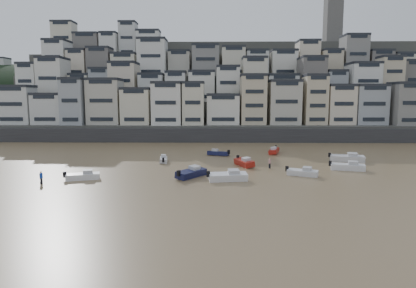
{
  "coord_description": "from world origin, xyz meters",
  "views": [
    {
      "loc": [
        9.16,
        -29.45,
        11.69
      ],
      "look_at": [
        8.09,
        30.0,
        4.0
      ],
      "focal_mm": 32.0,
      "sensor_mm": 36.0,
      "label": 1
    }
  ],
  "objects_px": {
    "boat_f": "(163,159)",
    "person_blue": "(41,178)",
    "boat_a": "(228,175)",
    "boat_h": "(218,152)",
    "boat_j": "(83,175)",
    "person_pink": "(270,163)",
    "boat_g": "(347,157)",
    "boat_i": "(274,150)",
    "boat_e": "(244,161)",
    "boat_d": "(348,165)",
    "boat_c": "(191,172)",
    "boat_b": "(303,171)"
  },
  "relations": [
    {
      "from": "boat_j",
      "to": "person_blue",
      "type": "relative_size",
      "value": 2.88
    },
    {
      "from": "boat_h",
      "to": "boat_i",
      "type": "xyz_separation_m",
      "value": [
        11.53,
        2.83,
        0.08
      ]
    },
    {
      "from": "boat_a",
      "to": "boat_f",
      "type": "xyz_separation_m",
      "value": [
        -10.99,
        14.68,
        -0.2
      ]
    },
    {
      "from": "boat_b",
      "to": "boat_e",
      "type": "height_order",
      "value": "boat_e"
    },
    {
      "from": "boat_d",
      "to": "person_blue",
      "type": "distance_m",
      "value": 45.58
    },
    {
      "from": "boat_e",
      "to": "boat_j",
      "type": "bearing_deg",
      "value": -85.42
    },
    {
      "from": "boat_e",
      "to": "boat_j",
      "type": "height_order",
      "value": "boat_e"
    },
    {
      "from": "boat_j",
      "to": "boat_c",
      "type": "bearing_deg",
      "value": -10.48
    },
    {
      "from": "boat_d",
      "to": "boat_e",
      "type": "distance_m",
      "value": 16.56
    },
    {
      "from": "boat_c",
      "to": "person_blue",
      "type": "height_order",
      "value": "person_blue"
    },
    {
      "from": "boat_j",
      "to": "boat_e",
      "type": "bearing_deg",
      "value": 7.21
    },
    {
      "from": "boat_a",
      "to": "person_pink",
      "type": "distance_m",
      "value": 11.65
    },
    {
      "from": "boat_j",
      "to": "person_blue",
      "type": "distance_m",
      "value": 5.37
    },
    {
      "from": "boat_h",
      "to": "boat_f",
      "type": "bearing_deg",
      "value": 58.04
    },
    {
      "from": "boat_h",
      "to": "boat_e",
      "type": "bearing_deg",
      "value": 131.28
    },
    {
      "from": "boat_a",
      "to": "boat_f",
      "type": "bearing_deg",
      "value": 117.77
    },
    {
      "from": "boat_f",
      "to": "person_blue",
      "type": "distance_m",
      "value": 22.01
    },
    {
      "from": "boat_d",
      "to": "person_blue",
      "type": "relative_size",
      "value": 3.26
    },
    {
      "from": "boat_f",
      "to": "boat_g",
      "type": "xyz_separation_m",
      "value": [
        32.98,
        1.06,
        0.28
      ]
    },
    {
      "from": "boat_a",
      "to": "boat_i",
      "type": "height_order",
      "value": "boat_a"
    },
    {
      "from": "boat_i",
      "to": "person_pink",
      "type": "bearing_deg",
      "value": 6.14
    },
    {
      "from": "person_blue",
      "to": "boat_j",
      "type": "bearing_deg",
      "value": 30.36
    },
    {
      "from": "boat_f",
      "to": "boat_g",
      "type": "height_order",
      "value": "boat_g"
    },
    {
      "from": "boat_j",
      "to": "person_pink",
      "type": "relative_size",
      "value": 2.88
    },
    {
      "from": "boat_j",
      "to": "person_blue",
      "type": "height_order",
      "value": "person_blue"
    },
    {
      "from": "boat_h",
      "to": "person_blue",
      "type": "bearing_deg",
      "value": 65.89
    },
    {
      "from": "boat_d",
      "to": "boat_h",
      "type": "distance_m",
      "value": 25.03
    },
    {
      "from": "boat_f",
      "to": "person_pink",
      "type": "height_order",
      "value": "person_pink"
    },
    {
      "from": "boat_a",
      "to": "boat_h",
      "type": "height_order",
      "value": "boat_a"
    },
    {
      "from": "boat_e",
      "to": "person_blue",
      "type": "relative_size",
      "value": 3.21
    },
    {
      "from": "boat_c",
      "to": "boat_d",
      "type": "distance_m",
      "value": 25.24
    },
    {
      "from": "boat_e",
      "to": "boat_f",
      "type": "relative_size",
      "value": 1.28
    },
    {
      "from": "boat_a",
      "to": "boat_g",
      "type": "bearing_deg",
      "value": 26.56
    },
    {
      "from": "boat_f",
      "to": "boat_i",
      "type": "xyz_separation_m",
      "value": [
        21.36,
        10.48,
        0.12
      ]
    },
    {
      "from": "boat_g",
      "to": "boat_h",
      "type": "xyz_separation_m",
      "value": [
        -23.14,
        6.6,
        -0.24
      ]
    },
    {
      "from": "boat_e",
      "to": "boat_i",
      "type": "xyz_separation_m",
      "value": [
        7.25,
        13.88,
        -0.04
      ]
    },
    {
      "from": "boat_g",
      "to": "boat_i",
      "type": "relative_size",
      "value": 1.22
    },
    {
      "from": "boat_e",
      "to": "boat_j",
      "type": "xyz_separation_m",
      "value": [
        -23.57,
        -10.8,
        -0.08
      ]
    },
    {
      "from": "person_blue",
      "to": "boat_h",
      "type": "bearing_deg",
      "value": 45.76
    },
    {
      "from": "boat_c",
      "to": "boat_g",
      "type": "xyz_separation_m",
      "value": [
        27.24,
        13.41,
        0.08
      ]
    },
    {
      "from": "person_pink",
      "to": "boat_e",
      "type": "bearing_deg",
      "value": 152.78
    },
    {
      "from": "boat_j",
      "to": "boat_f",
      "type": "bearing_deg",
      "value": 38.92
    },
    {
      "from": "boat_i",
      "to": "person_blue",
      "type": "xyz_separation_m",
      "value": [
        -35.45,
        -27.39,
        0.15
      ]
    },
    {
      "from": "boat_e",
      "to": "person_pink",
      "type": "relative_size",
      "value": 3.21
    },
    {
      "from": "boat_b",
      "to": "boat_g",
      "type": "distance_m",
      "value": 16.26
    },
    {
      "from": "boat_b",
      "to": "boat_e",
      "type": "bearing_deg",
      "value": 159.56
    },
    {
      "from": "boat_a",
      "to": "boat_b",
      "type": "relative_size",
      "value": 1.2
    },
    {
      "from": "boat_c",
      "to": "person_blue",
      "type": "bearing_deg",
      "value": 138.85
    },
    {
      "from": "boat_f",
      "to": "person_blue",
      "type": "xyz_separation_m",
      "value": [
        -14.09,
        -16.91,
        0.28
      ]
    },
    {
      "from": "boat_f",
      "to": "boat_h",
      "type": "xyz_separation_m",
      "value": [
        9.83,
        7.66,
        0.04
      ]
    }
  ]
}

